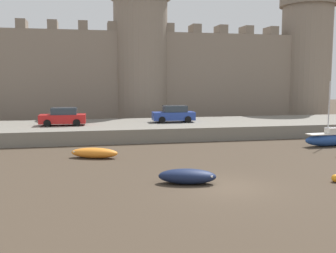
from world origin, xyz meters
TOP-DOWN VIEW (x-y plane):
  - ground_plane at (0.00, 0.00)m, footprint 160.00×160.00m
  - quay_road at (0.00, 19.18)m, footprint 57.06×10.00m
  - castle at (-0.00, 30.83)m, footprint 52.45×7.39m
  - rowboat_midflat_centre at (-6.28, 8.82)m, footprint 3.44×2.14m
  - rowboat_midflat_left at (-1.75, 1.02)m, footprint 3.18×1.95m
  - sailboat_near_channel_right at (12.50, 9.99)m, footprint 4.59×1.42m
  - mooring_buoy_near_channel at (5.90, -0.24)m, footprint 0.41×0.41m
  - car_quay_centre_west at (-8.84, 18.71)m, footprint 4.15×1.97m
  - car_quay_west at (1.66, 19.45)m, footprint 4.15×1.97m

SIDE VIEW (x-z plane):
  - ground_plane at x=0.00m, z-range 0.00..0.00m
  - mooring_buoy_near_channel at x=5.90m, z-range 0.00..0.41m
  - rowboat_midflat_centre at x=-6.28m, z-range 0.02..0.73m
  - rowboat_midflat_left at x=-1.75m, z-range 0.02..0.79m
  - quay_road at x=0.00m, z-range 0.00..1.20m
  - sailboat_near_channel_right at x=12.50m, z-range -2.00..3.24m
  - car_quay_centre_west at x=-8.84m, z-range 1.17..2.79m
  - car_quay_west at x=1.66m, z-range 1.17..2.79m
  - castle at x=0.00m, z-range -2.37..16.71m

